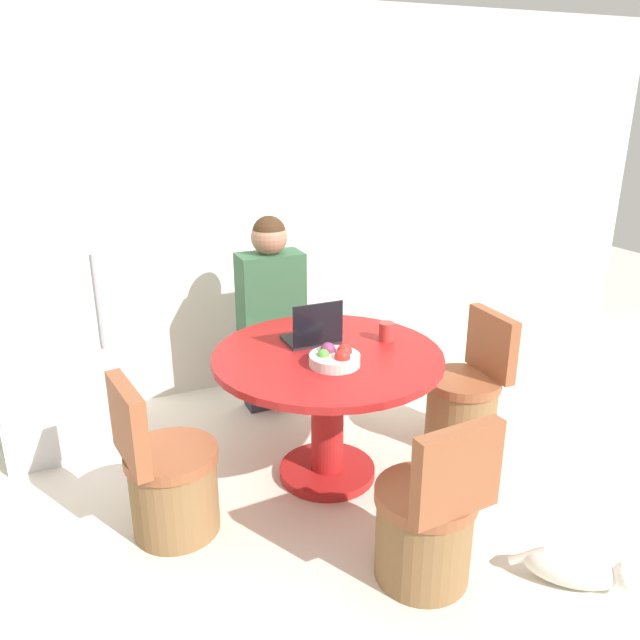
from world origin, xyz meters
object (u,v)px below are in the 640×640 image
(chair_near_camera, at_px, (427,526))
(person_seated, at_px, (269,308))
(dining_table, at_px, (328,388))
(chair_left_side, at_px, (169,482))
(laptop, at_px, (314,334))
(cat, at_px, (576,569))
(chair_right_side, at_px, (465,403))
(fruit_bowl, at_px, (335,358))
(refrigerator, at_px, (54,304))

(chair_near_camera, height_order, person_seated, person_seated)
(dining_table, height_order, chair_near_camera, chair_near_camera)
(chair_left_side, bearing_deg, chair_near_camera, -136.95)
(laptop, relative_size, cat, 0.68)
(dining_table, xyz_separation_m, laptop, (-0.01, 0.15, 0.26))
(chair_right_side, distance_m, laptop, 1.06)
(chair_right_side, bearing_deg, chair_near_camera, -42.19)
(dining_table, bearing_deg, chair_left_side, -171.79)
(chair_near_camera, distance_m, cat, 0.67)
(cat, bearing_deg, chair_right_side, 121.46)
(chair_right_side, xyz_separation_m, chair_left_side, (-1.78, -0.11, 0.00))
(person_seated, distance_m, fruit_bowl, 0.98)
(refrigerator, bearing_deg, chair_left_side, -70.79)
(person_seated, bearing_deg, chair_right_side, 137.70)
(dining_table, distance_m, cat, 1.43)
(chair_right_side, relative_size, chair_left_side, 1.00)
(chair_right_side, distance_m, chair_near_camera, 1.20)
(fruit_bowl, bearing_deg, person_seated, 90.39)
(fruit_bowl, bearing_deg, refrigerator, 137.39)
(chair_right_side, height_order, person_seated, person_seated)
(refrigerator, xyz_separation_m, dining_table, (1.28, -1.00, -0.34))
(chair_right_side, height_order, chair_left_side, same)
(laptop, xyz_separation_m, fruit_bowl, (-0.02, -0.31, -0.02))
(refrigerator, xyz_separation_m, chair_left_side, (0.39, -1.13, -0.60))
(chair_near_camera, relative_size, chair_left_side, 1.00)
(cat, bearing_deg, dining_table, 161.79)
(chair_near_camera, bearing_deg, chair_left_side, -43.05)
(laptop, bearing_deg, chair_left_side, 17.93)
(chair_right_side, height_order, cat, chair_right_side)
(refrigerator, bearing_deg, laptop, -33.68)
(chair_near_camera, bearing_deg, dining_table, -90.00)
(chair_near_camera, bearing_deg, fruit_bowl, -86.96)
(chair_near_camera, bearing_deg, cat, 147.41)
(dining_table, height_order, chair_right_side, chair_right_side)
(dining_table, bearing_deg, refrigerator, 142.01)
(refrigerator, height_order, laptop, refrigerator)
(dining_table, bearing_deg, chair_right_side, -1.31)
(person_seated, bearing_deg, laptop, 91.94)
(refrigerator, relative_size, fruit_bowl, 6.84)
(chair_left_side, bearing_deg, laptop, -80.28)
(laptop, bearing_deg, fruit_bowl, 86.99)
(chair_right_side, relative_size, cat, 1.99)
(chair_near_camera, relative_size, fruit_bowl, 3.22)
(person_seated, relative_size, cat, 3.21)
(chair_near_camera, bearing_deg, refrigerator, -58.88)
(chair_right_side, relative_size, chair_near_camera, 1.00)
(chair_right_side, distance_m, cat, 1.22)
(person_seated, bearing_deg, chair_near_camera, 93.41)
(refrigerator, relative_size, laptop, 6.17)
(refrigerator, xyz_separation_m, cat, (1.91, -2.20, -0.79))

